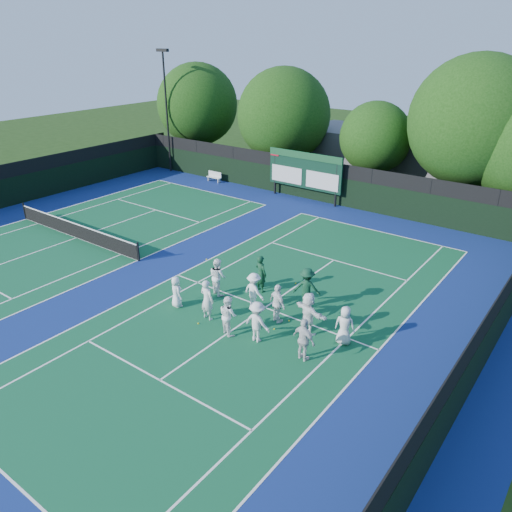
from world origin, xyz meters
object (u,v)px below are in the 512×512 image
Objects in this scene: scoreboard at (305,171)px; bench at (214,176)px; tennis_net at (76,230)px; coach_left at (261,274)px.

bench is at bearing -178.49° from scoreboard.
bench is (-8.52, -0.22, -1.74)m from scoreboard.
bench is at bearing 96.08° from tennis_net.
tennis_net reaches higher than bench.
scoreboard is 3.27× the size of coach_left.
tennis_net is at bearing 17.82° from coach_left.
scoreboard is at bearing 1.51° from bench.
tennis_net is 6.15× the size of coach_left.
tennis_net is (-6.99, -14.59, -1.70)m from scoreboard.
coach_left reaches higher than tennis_net.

